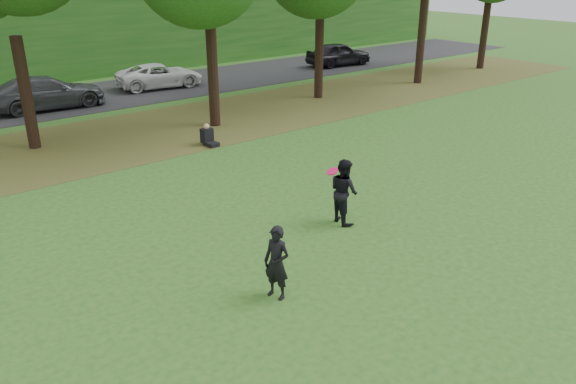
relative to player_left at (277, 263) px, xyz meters
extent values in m
plane|color=#254F18|center=(2.12, -0.08, -0.81)|extent=(120.00, 120.00, 0.00)
cube|color=#4F3B1C|center=(2.12, 12.92, -0.80)|extent=(60.00, 7.00, 0.01)
cube|color=black|center=(2.12, 20.92, -0.80)|extent=(70.00, 7.00, 0.02)
cube|color=#1B4D16|center=(2.12, 26.92, 1.69)|extent=(70.00, 3.00, 5.00)
imported|color=black|center=(0.00, 0.00, 0.00)|extent=(0.55, 0.68, 1.62)
imported|color=black|center=(3.65, 1.80, 0.08)|extent=(0.82, 0.97, 1.77)
imported|color=#3E4046|center=(1.46, 19.69, -0.02)|extent=(5.39, 2.39, 1.54)
imported|color=silver|center=(7.87, 20.76, -0.13)|extent=(4.95, 2.79, 1.31)
imported|color=black|center=(20.52, 19.71, -0.02)|extent=(4.69, 2.34, 1.53)
cylinder|color=#DF1257|center=(2.00, 0.53, 1.39)|extent=(0.35, 0.37, 0.17)
cube|color=black|center=(4.41, 9.77, -0.73)|extent=(0.43, 0.58, 0.16)
cube|color=black|center=(4.40, 10.05, -0.45)|extent=(0.44, 0.37, 0.56)
sphere|color=tan|center=(4.40, 10.05, -0.09)|extent=(0.22, 0.22, 0.22)
cylinder|color=black|center=(-0.88, 13.82, 1.25)|extent=(0.44, 0.44, 4.12)
cylinder|color=black|center=(6.12, 12.22, 1.50)|extent=(0.44, 0.44, 4.62)
cylinder|color=black|center=(13.12, 13.42, 1.42)|extent=(0.44, 0.44, 4.45)
cylinder|color=black|center=(20.12, 12.62, 1.78)|extent=(0.44, 0.44, 5.17)
cylinder|color=black|center=(27.12, 13.12, 1.27)|extent=(0.44, 0.44, 4.16)
camera|label=1|loc=(-6.15, -8.01, 5.74)|focal=35.00mm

